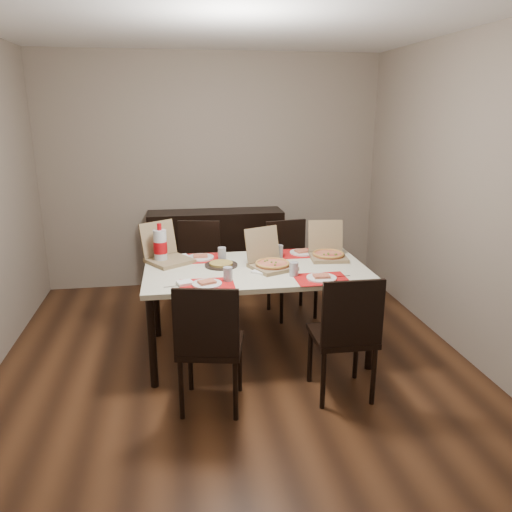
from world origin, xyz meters
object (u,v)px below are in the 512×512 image
chair_far_left (198,264)px  chair_far_right (290,264)px  dining_table (256,275)px  sideboard (216,250)px  soda_bottle (160,246)px  pizza_box_center (270,262)px  dip_bowl (259,261)px  chair_near_right (346,332)px  chair_near_left (209,342)px

chair_far_left → chair_far_right: (0.90, -0.12, 0.00)m
dining_table → sideboard: bearing=96.7°
soda_bottle → pizza_box_center: bearing=-17.7°
sideboard → chair_far_left: bearing=-108.4°
sideboard → dining_table: size_ratio=0.83×
sideboard → chair_far_left: (-0.24, -0.72, 0.06)m
dining_table → pizza_box_center: (0.12, -0.02, 0.12)m
dining_table → chair_far_left: 1.04m
dip_bowl → chair_near_right: bearing=-64.8°
dining_table → dip_bowl: bearing=71.2°
chair_near_left → chair_far_left: 1.75m
pizza_box_center → soda_bottle: (-0.88, 0.28, 0.09)m
sideboard → chair_far_right: bearing=-51.4°
soda_bottle → dining_table: bearing=-18.6°
dining_table → chair_near_right: size_ratio=1.94×
chair_far_left → pizza_box_center: 1.14m
dip_bowl → soda_bottle: soda_bottle is taller
chair_near_left → chair_far_right: size_ratio=1.00×
pizza_box_center → soda_bottle: size_ratio=1.29×
sideboard → dip_bowl: (0.24, -1.50, 0.31)m
chair_far_right → dip_bowl: chair_far_right is taller
chair_far_left → dip_bowl: chair_far_left is taller
dining_table → dip_bowl: 0.17m
dining_table → chair_far_left: chair_far_left is taller
pizza_box_center → dip_bowl: pizza_box_center is taller
pizza_box_center → dip_bowl: bearing=111.5°
chair_far_left → soda_bottle: 0.84m
chair_far_right → dip_bowl: (-0.42, -0.67, 0.25)m
chair_near_right → pizza_box_center: pizza_box_center is taller
chair_near_left → chair_near_right: (0.94, 0.00, 0.00)m
sideboard → chair_near_left: (-0.25, -2.46, 0.06)m
sideboard → dip_bowl: size_ratio=13.54×
dining_table → chair_near_right: 0.97m
sideboard → chair_near_left: bearing=-95.8°
chair_near_right → dip_bowl: chair_near_right is taller
chair_near_left → dining_table: bearing=61.3°
pizza_box_center → dining_table: bearing=169.0°
chair_far_left → pizza_box_center: size_ratio=2.12×
chair_far_left → chair_far_right: 0.91m
chair_far_right → dip_bowl: 0.83m
dip_bowl → chair_near_left: bearing=-117.3°
dining_table → chair_far_left: (-0.43, 0.93, -0.17)m
chair_far_left → chair_far_right: size_ratio=1.00×
chair_far_left → pizza_box_center: bearing=-60.2°
chair_far_left → soda_bottle: (-0.34, -0.67, 0.38)m
pizza_box_center → chair_far_left: bearing=119.8°
chair_near_left → soda_bottle: soda_bottle is taller
chair_near_right → soda_bottle: bearing=139.9°
chair_far_right → dining_table: bearing=-120.1°
dining_table → pizza_box_center: pizza_box_center is taller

